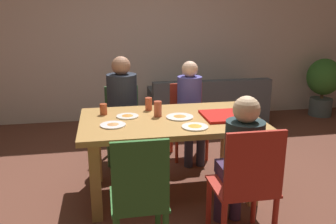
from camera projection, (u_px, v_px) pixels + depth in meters
The scene contains 20 objects.
ground_plane at pixel (170, 191), 3.54m from camera, with size 20.00×20.00×0.00m, color brown.
back_wall at pixel (139, 35), 5.69m from camera, with size 7.96×0.12×2.76m, color beige.
dining_table at pixel (170, 129), 3.36m from camera, with size 1.68×1.01×0.77m.
chair_0 at pixel (247, 184), 2.58m from camera, with size 0.46×0.43×0.96m.
person_0 at pixel (240, 156), 2.68m from camera, with size 0.29×0.47×1.16m.
chair_1 at pixel (123, 121), 4.24m from camera, with size 0.42×0.41×0.87m.
person_1 at pixel (123, 102), 4.05m from camera, with size 0.35×0.53×1.26m.
chair_2 at pixel (187, 116), 4.35m from camera, with size 0.42×0.39×0.89m.
person_2 at pixel (191, 104), 4.16m from camera, with size 0.29×0.49×1.19m.
chair_3 at pixel (140, 198), 2.40m from camera, with size 0.39×0.42×0.97m.
pizza_box_0 at pixel (225, 116), 3.36m from camera, with size 0.41×0.41×0.02m.
plate_0 at pixel (128, 116), 3.37m from camera, with size 0.21×0.21×0.03m.
plate_1 at pixel (180, 117), 3.34m from camera, with size 0.26×0.26×0.03m.
plate_2 at pixel (113, 125), 3.11m from camera, with size 0.23×0.23×0.03m.
plate_3 at pixel (195, 126), 3.06m from camera, with size 0.23×0.23×0.03m.
drinking_glass_0 at pixel (103, 109), 3.43m from camera, with size 0.07×0.07×0.11m, color #B44929.
drinking_glass_1 at pixel (158, 109), 3.36m from camera, with size 0.08×0.08×0.15m, color #BB4D35.
drinking_glass_2 at pixel (149, 104), 3.58m from camera, with size 0.07×0.07×0.13m, color #BB4D32.
couch at pixel (207, 108), 5.55m from camera, with size 1.79×0.78×0.77m.
potted_plant at pixel (323, 82), 6.00m from camera, with size 0.56×0.56×0.98m.
Camera 1 is at (-0.60, -3.13, 1.73)m, focal length 37.68 mm.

